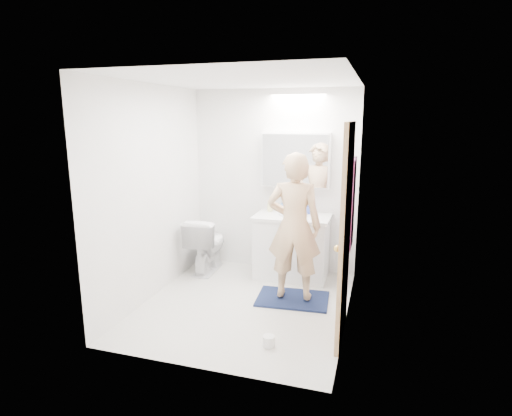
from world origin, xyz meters
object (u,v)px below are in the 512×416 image
at_px(toilet_paper_roll, 269,341).
at_px(soap_bottle_a, 270,204).
at_px(toothbrush_cup, 309,210).
at_px(vanity_cabinet, 292,248).
at_px(medicine_cabinet, 296,160).
at_px(soap_bottle_b, 285,205).
at_px(toilet, 207,244).
at_px(person, 294,227).

bearing_deg(toilet_paper_roll, soap_bottle_a, 104.85).
distance_m(soap_bottle_a, toothbrush_cup, 0.52).
bearing_deg(toilet_paper_roll, vanity_cabinet, 95.30).
xyz_separation_m(medicine_cabinet, toilet_paper_roll, (0.18, -1.93, -1.45)).
height_order(vanity_cabinet, soap_bottle_b, soap_bottle_b).
bearing_deg(soap_bottle_b, soap_bottle_a, -171.09).
bearing_deg(toothbrush_cup, soap_bottle_a, -178.89).
relative_size(toilet, soap_bottle_b, 4.26).
relative_size(vanity_cabinet, soap_bottle_a, 4.53).
bearing_deg(toilet, toothbrush_cup, -170.62).
bearing_deg(soap_bottle_b, toilet, -163.52).
bearing_deg(medicine_cabinet, soap_bottle_b, -166.82).
relative_size(person, toilet_paper_roll, 14.85).
xyz_separation_m(toilet, toilet_paper_roll, (1.30, -1.60, -0.32)).
distance_m(toilet, soap_bottle_b, 1.17).
height_order(medicine_cabinet, toilet_paper_roll, medicine_cabinet).
distance_m(soap_bottle_a, soap_bottle_b, 0.19).
bearing_deg(toilet, toilet_paper_roll, 126.72).
xyz_separation_m(vanity_cabinet, toilet_paper_roll, (0.16, -1.72, -0.34)).
bearing_deg(toilet_paper_roll, medicine_cabinet, 95.20).
xyz_separation_m(vanity_cabinet, medicine_cabinet, (-0.02, 0.21, 1.11)).
bearing_deg(soap_bottle_a, soap_bottle_b, 8.91).
relative_size(medicine_cabinet, soap_bottle_a, 4.43).
xyz_separation_m(vanity_cabinet, toilet, (-1.14, -0.11, -0.02)).
bearing_deg(soap_bottle_a, toothbrush_cup, 1.11).
xyz_separation_m(soap_bottle_a, toothbrush_cup, (0.52, 0.01, -0.05)).
relative_size(medicine_cabinet, toothbrush_cup, 8.33).
relative_size(medicine_cabinet, toilet_paper_roll, 8.00).
bearing_deg(person, medicine_cabinet, -82.96).
bearing_deg(vanity_cabinet, soap_bottle_a, 155.91).
distance_m(toilet, person, 1.51).
height_order(toilet, soap_bottle_a, soap_bottle_a).
xyz_separation_m(medicine_cabinet, soap_bottle_a, (-0.32, -0.06, -0.58)).
bearing_deg(person, vanity_cabinet, -80.90).
height_order(soap_bottle_a, soap_bottle_b, soap_bottle_a).
relative_size(vanity_cabinet, toothbrush_cup, 8.52).
bearing_deg(soap_bottle_a, vanity_cabinet, -24.09).
bearing_deg(person, toilet_paper_roll, 85.44).
xyz_separation_m(person, toothbrush_cup, (0.02, 0.85, 0.00)).
bearing_deg(toothbrush_cup, vanity_cabinet, -138.32).
bearing_deg(person, toothbrush_cup, -95.30).
relative_size(soap_bottle_b, toilet_paper_roll, 1.59).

